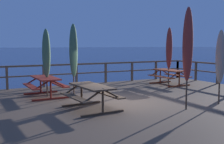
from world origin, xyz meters
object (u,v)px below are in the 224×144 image
Objects in this scene: patio_umbrella_short_front at (188,45)px; patio_umbrella_tall_mid_left at (73,51)px; picnic_table_front_left at (91,92)px; patio_umbrella_tall_back_right at (46,54)px; picnic_table_mid_centre at (45,82)px; patio_umbrella_tall_back_left at (169,48)px; patio_umbrella_short_mid at (220,57)px; picnic_table_mid_right at (169,74)px.

patio_umbrella_tall_mid_left is at bearing 125.52° from patio_umbrella_short_front.
patio_umbrella_tall_back_right is (-0.70, 2.78, 1.14)m from picnic_table_front_left.
patio_umbrella_short_front reaches higher than picnic_table_mid_centre.
patio_umbrella_short_front is (-3.01, -4.55, 0.18)m from patio_umbrella_tall_back_left.
picnic_table_mid_centre is 0.64× the size of patio_umbrella_tall_back_left.
patio_umbrella_tall_mid_left reaches higher than picnic_table_front_left.
patio_umbrella_tall_back_left is at bearing 3.29° from patio_umbrella_tall_back_right.
picnic_table_front_left is at bearing 163.00° from patio_umbrella_short_mid.
patio_umbrella_tall_mid_left is 4.28m from patio_umbrella_short_front.
patio_umbrella_short_front is at bearing -51.35° from picnic_table_mid_centre.
patio_umbrella_tall_back_left is at bearing 11.03° from patio_umbrella_tall_mid_left.
patio_umbrella_short_mid is at bearing 3.95° from patio_umbrella_short_front.
patio_umbrella_tall_back_right reaches higher than picnic_table_front_left.
picnic_table_mid_right is 0.65× the size of patio_umbrella_tall_mid_left.
patio_umbrella_tall_back_right is (0.05, -0.06, 1.14)m from picnic_table_mid_centre.
patio_umbrella_tall_back_right reaches higher than patio_umbrella_short_mid.
patio_umbrella_tall_mid_left reaches higher than picnic_table_mid_right.
picnic_table_mid_centre is at bearing -177.43° from picnic_table_mid_right.
patio_umbrella_tall_mid_left is at bearing -168.97° from patio_umbrella_tall_back_left.
patio_umbrella_short_mid is 0.96× the size of patio_umbrella_tall_back_right.
patio_umbrella_short_front is at bearing -27.99° from picnic_table_front_left.
patio_umbrella_short_mid is 0.87× the size of patio_umbrella_tall_back_left.
picnic_table_mid_centre is 1.73m from patio_umbrella_tall_mid_left.
patio_umbrella_tall_mid_left is 0.89× the size of patio_umbrella_short_front.
patio_umbrella_tall_back_left is at bearing 29.08° from picnic_table_front_left.
picnic_table_mid_centre is 0.70× the size of patio_umbrella_tall_back_right.
picnic_table_mid_centre is 0.66× the size of patio_umbrella_tall_mid_left.
picnic_table_mid_centre is at bearing -177.30° from patio_umbrella_tall_back_left.
picnic_table_front_left is 0.66× the size of patio_umbrella_tall_back_left.
patio_umbrella_short_mid is 1.65m from patio_umbrella_short_front.
picnic_table_front_left is 1.04× the size of picnic_table_mid_centre.
patio_umbrella_short_front is (3.40, -4.25, 1.48)m from picnic_table_mid_centre.
patio_umbrella_tall_back_left is at bearing 2.70° from picnic_table_mid_centre.
patio_umbrella_tall_mid_left reaches higher than picnic_table_mid_centre.
picnic_table_mid_centre and picnic_table_mid_right have the same top height.
patio_umbrella_tall_back_right is at bearing -176.71° from patio_umbrella_tall_back_left.
picnic_table_front_left is 0.68× the size of patio_umbrella_tall_mid_left.
patio_umbrella_short_front is at bearing -51.35° from patio_umbrella_tall_back_right.
patio_umbrella_short_front is (2.65, -1.41, 1.48)m from picnic_table_front_left.
patio_umbrella_tall_back_left is (6.41, 0.30, 1.30)m from picnic_table_mid_centre.
patio_umbrella_short_front reaches higher than patio_umbrella_short_mid.
picnic_table_mid_right is 5.67m from patio_umbrella_short_front.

